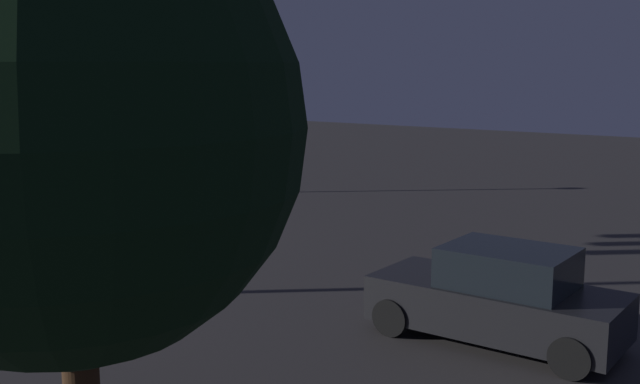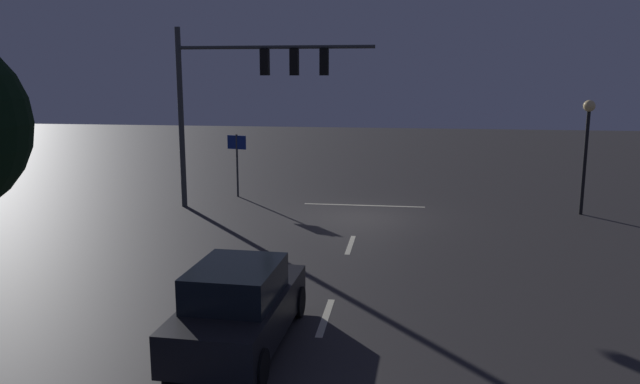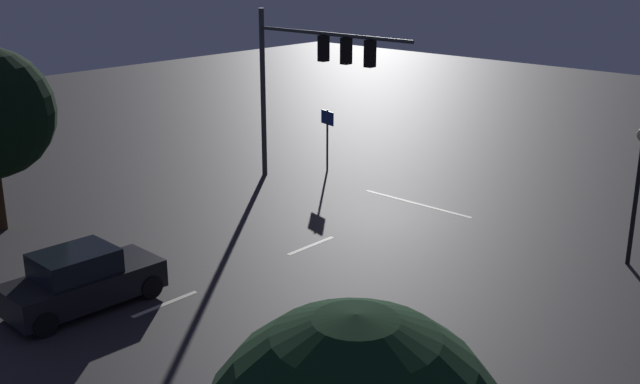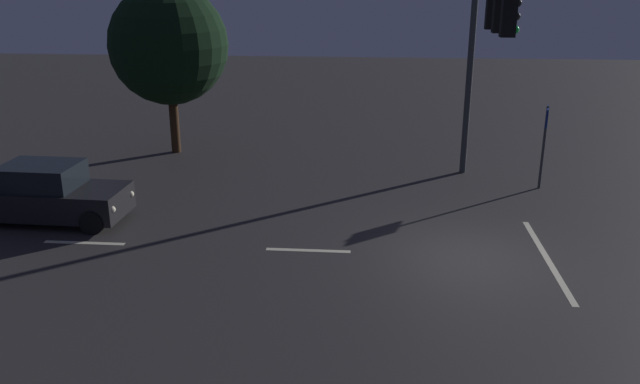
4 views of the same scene
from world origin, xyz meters
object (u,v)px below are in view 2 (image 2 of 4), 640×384
(traffic_signal_assembly, at_px, (247,82))
(car_approaching, at_px, (239,307))
(route_sign, at_px, (237,152))
(street_lamp_left_kerb, at_px, (587,134))

(traffic_signal_assembly, bearing_deg, car_approaching, 103.66)
(traffic_signal_assembly, distance_m, route_sign, 4.00)
(traffic_signal_assembly, height_order, route_sign, traffic_signal_assembly)
(traffic_signal_assembly, height_order, car_approaching, traffic_signal_assembly)
(traffic_signal_assembly, relative_size, car_approaching, 1.77)
(street_lamp_left_kerb, distance_m, route_sign, 14.29)
(route_sign, bearing_deg, street_lamp_left_kerb, 173.71)
(street_lamp_left_kerb, bearing_deg, traffic_signal_assembly, 3.28)
(car_approaching, xyz_separation_m, route_sign, (4.18, -14.81, 1.20))
(car_approaching, height_order, route_sign, route_sign)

